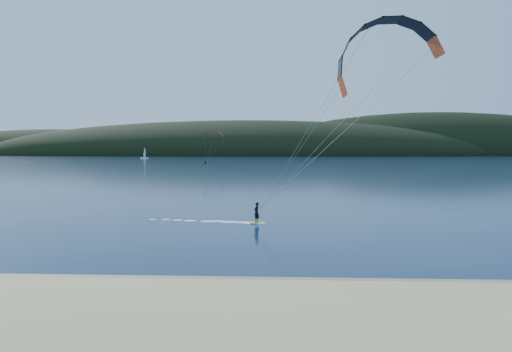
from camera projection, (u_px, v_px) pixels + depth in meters
The scene contains 6 objects.
ground at pixel (178, 318), 18.13m from camera, with size 1800.00×1800.00×0.00m, color #081B3A.
wet_sand at pixel (198, 284), 22.62m from camera, with size 220.00×2.50×0.10m.
headland at pixel (275, 155), 761.59m from camera, with size 1200.00×310.00×140.00m.
kitesurfer_near at pixel (383, 77), 35.80m from camera, with size 25.46×8.55×17.08m.
kitesurfer_far at pixel (213, 140), 212.95m from camera, with size 9.96×5.57×14.85m.
sailboat at pixel (144, 158), 430.48m from camera, with size 7.62×4.72×10.60m.
Camera 1 is at (3.82, -17.66, 6.45)m, focal length 32.85 mm.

